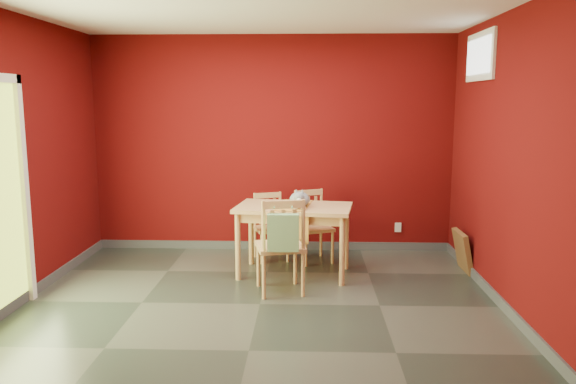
{
  "coord_description": "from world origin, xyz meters",
  "views": [
    {
      "loc": [
        0.44,
        -5.04,
        1.9
      ],
      "look_at": [
        0.25,
        0.45,
        1.0
      ],
      "focal_mm": 35.0,
      "sensor_mm": 36.0,
      "label": 1
    }
  ],
  "objects_px": {
    "dining_table": "(294,214)",
    "chair_near": "(281,245)",
    "tote_bag": "(283,232)",
    "picture_frame": "(463,251)",
    "chair_far_right": "(312,225)",
    "chair_far_left": "(270,226)",
    "cat": "(300,196)"
  },
  "relations": [
    {
      "from": "dining_table",
      "to": "chair_near",
      "type": "height_order",
      "value": "chair_near"
    },
    {
      "from": "tote_bag",
      "to": "picture_frame",
      "type": "xyz_separation_m",
      "value": [
        1.97,
        1.03,
        -0.44
      ]
    },
    {
      "from": "chair_far_right",
      "to": "chair_far_left",
      "type": "bearing_deg",
      "value": 174.03
    },
    {
      "from": "dining_table",
      "to": "chair_far_right",
      "type": "height_order",
      "value": "chair_far_right"
    },
    {
      "from": "picture_frame",
      "to": "dining_table",
      "type": "bearing_deg",
      "value": -174.2
    },
    {
      "from": "tote_bag",
      "to": "chair_far_left",
      "type": "bearing_deg",
      "value": 98.63
    },
    {
      "from": "chair_near",
      "to": "chair_far_right",
      "type": "bearing_deg",
      "value": 74.57
    },
    {
      "from": "tote_bag",
      "to": "cat",
      "type": "bearing_deg",
      "value": 79.9
    },
    {
      "from": "cat",
      "to": "picture_frame",
      "type": "distance_m",
      "value": 1.96
    },
    {
      "from": "chair_far_right",
      "to": "picture_frame",
      "type": "distance_m",
      "value": 1.73
    },
    {
      "from": "tote_bag",
      "to": "cat",
      "type": "height_order",
      "value": "cat"
    },
    {
      "from": "cat",
      "to": "picture_frame",
      "type": "relative_size",
      "value": 0.97
    },
    {
      "from": "chair_far_left",
      "to": "chair_near",
      "type": "bearing_deg",
      "value": -81.31
    },
    {
      "from": "chair_far_left",
      "to": "tote_bag",
      "type": "bearing_deg",
      "value": -81.37
    },
    {
      "from": "tote_bag",
      "to": "picture_frame",
      "type": "bearing_deg",
      "value": 27.54
    },
    {
      "from": "dining_table",
      "to": "picture_frame",
      "type": "distance_m",
      "value": 1.95
    },
    {
      "from": "dining_table",
      "to": "tote_bag",
      "type": "distance_m",
      "value": 0.84
    },
    {
      "from": "dining_table",
      "to": "tote_bag",
      "type": "height_order",
      "value": "tote_bag"
    },
    {
      "from": "dining_table",
      "to": "cat",
      "type": "distance_m",
      "value": 0.22
    },
    {
      "from": "chair_near",
      "to": "tote_bag",
      "type": "xyz_separation_m",
      "value": [
        0.03,
        -0.22,
        0.18
      ]
    },
    {
      "from": "dining_table",
      "to": "chair_near",
      "type": "relative_size",
      "value": 1.36
    },
    {
      "from": "chair_far_left",
      "to": "tote_bag",
      "type": "height_order",
      "value": "tote_bag"
    },
    {
      "from": "tote_bag",
      "to": "picture_frame",
      "type": "relative_size",
      "value": 0.92
    },
    {
      "from": "chair_far_left",
      "to": "cat",
      "type": "height_order",
      "value": "cat"
    },
    {
      "from": "dining_table",
      "to": "cat",
      "type": "relative_size",
      "value": 2.98
    },
    {
      "from": "picture_frame",
      "to": "cat",
      "type": "bearing_deg",
      "value": -172.74
    },
    {
      "from": "chair_far_left",
      "to": "chair_far_right",
      "type": "bearing_deg",
      "value": -5.97
    },
    {
      "from": "chair_near",
      "to": "picture_frame",
      "type": "bearing_deg",
      "value": 21.87
    },
    {
      "from": "tote_bag",
      "to": "chair_near",
      "type": "bearing_deg",
      "value": 98.26
    },
    {
      "from": "picture_frame",
      "to": "chair_far_left",
      "type": "bearing_deg",
      "value": 169.35
    },
    {
      "from": "chair_near",
      "to": "picture_frame",
      "type": "distance_m",
      "value": 2.18
    },
    {
      "from": "dining_table",
      "to": "chair_far_left",
      "type": "bearing_deg",
      "value": 116.27
    }
  ]
}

